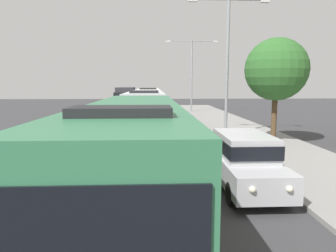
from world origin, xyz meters
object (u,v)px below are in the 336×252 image
bus_second_in_line (146,110)px  roadside_tree (276,70)px  bus_lead (135,150)px  streetlamp_mid (228,54)px  streetlamp_far (192,68)px  box_truck_oncoming (125,98)px  bus_middle (149,101)px  white_suv (244,159)px

bus_second_in_line → roadside_tree: (7.84, -4.57, 2.76)m
bus_lead → streetlamp_mid: size_ratio=1.32×
streetlamp_far → roadside_tree: bearing=-83.3°
streetlamp_far → box_truck_oncoming: bearing=156.6°
bus_second_in_line → bus_middle: same height
bus_lead → roadside_tree: roadside_tree is taller
bus_second_in_line → white_suv: bearing=-73.4°
streetlamp_mid → bus_lead: bearing=-115.6°
bus_lead → bus_middle: 26.98m
white_suv → box_truck_oncoming: box_truck_oncoming is taller
bus_middle → roadside_tree: roadside_tree is taller
bus_lead → streetlamp_far: bearing=79.8°
streetlamp_mid → bus_second_in_line: bearing=155.1°
white_suv → streetlamp_far: bearing=86.6°
streetlamp_far → bus_middle: bearing=-150.1°
box_truck_oncoming → bus_middle: bearing=-64.3°
bus_middle → roadside_tree: bearing=-66.2°
bus_middle → bus_second_in_line: bearing=-90.0°
bus_lead → bus_second_in_line: bearing=90.0°
white_suv → streetlamp_far: streetlamp_far is taller
box_truck_oncoming → streetlamp_mid: bearing=-68.9°
streetlamp_mid → streetlamp_far: (0.00, 18.80, 0.09)m
bus_second_in_line → bus_middle: (-0.00, 13.19, -0.00)m
streetlamp_far → bus_second_in_line: bearing=-108.3°
bus_lead → box_truck_oncoming: bearing=95.6°
bus_middle → white_suv: 25.88m
bus_lead → bus_second_in_line: 13.79m
box_truck_oncoming → streetlamp_far: size_ratio=0.83×
bus_lead → streetlamp_mid: 13.09m
bus_lead → bus_second_in_line: size_ratio=0.97×
bus_lead → bus_second_in_line: same height
white_suv → roadside_tree: roadside_tree is taller
bus_second_in_line → streetlamp_mid: 7.08m
bus_second_in_line → box_truck_oncoming: bearing=99.3°
bus_second_in_line → box_truck_oncoming: bus_second_in_line is taller
bus_lead → white_suv: 4.00m
box_truck_oncoming → bus_second_in_line: bearing=-80.7°
bus_lead → white_suv: size_ratio=2.42×
box_truck_oncoming → streetlamp_far: bearing=-23.4°
box_truck_oncoming → streetlamp_far: (8.70, -3.77, 3.92)m
bus_lead → streetlamp_mid: bearing=64.4°
box_truck_oncoming → streetlamp_mid: streetlamp_mid is taller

